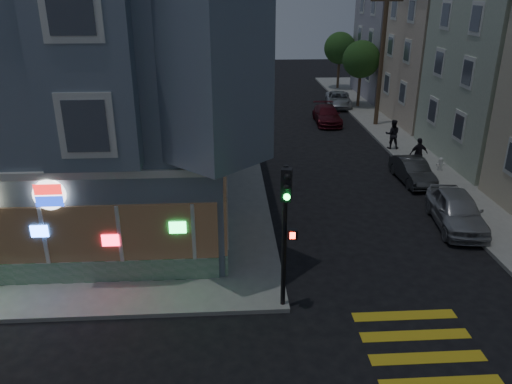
{
  "coord_description": "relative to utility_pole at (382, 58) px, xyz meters",
  "views": [
    {
      "loc": [
        1.16,
        -10.8,
        9.39
      ],
      "look_at": [
        2.22,
        6.53,
        2.23
      ],
      "focal_mm": 35.0,
      "sensor_mm": 36.0,
      "label": 1
    }
  ],
  "objects": [
    {
      "name": "parked_car_a",
      "position": [
        -1.3,
        -16.36,
        -4.05
      ],
      "size": [
        2.32,
        4.58,
        1.49
      ],
      "primitive_type": "imported",
      "rotation": [
        0.0,
        0.0,
        -0.13
      ],
      "color": "#A2A4A9",
      "rests_on": "ground"
    },
    {
      "name": "street_tree_far",
      "position": [
        0.2,
        14.0,
        -0.86
      ],
      "size": [
        3.0,
        3.0,
        5.3
      ],
      "color": "#4C3826",
      "rests_on": "sidewalk_ne"
    },
    {
      "name": "pedestrian_a",
      "position": [
        -0.7,
        -5.85,
        -3.75
      ],
      "size": [
        0.98,
        0.83,
        1.79
      ],
      "primitive_type": "imported",
      "rotation": [
        0.0,
        0.0,
        2.95
      ],
      "color": "black",
      "rests_on": "sidewalk_ne"
    },
    {
      "name": "pedestrian_b",
      "position": [
        -0.49,
        -9.7,
        -3.77
      ],
      "size": [
        1.07,
        0.54,
        1.75
      ],
      "primitive_type": "imported",
      "rotation": [
        0.0,
        0.0,
        3.25
      ],
      "color": "black",
      "rests_on": "sidewalk_ne"
    },
    {
      "name": "parked_car_b",
      "position": [
        -1.3,
        -11.16,
        -4.19
      ],
      "size": [
        1.42,
        3.74,
        1.22
      ],
      "primitive_type": "imported",
      "rotation": [
        0.0,
        0.0,
        0.04
      ],
      "color": "#333538",
      "rests_on": "ground"
    },
    {
      "name": "row_house_d",
      "position": [
        7.5,
        10.0,
        0.6
      ],
      "size": [
        12.0,
        8.6,
        10.5
      ],
      "primitive_type": "cube",
      "color": "#948E9C",
      "rests_on": "sidewalk_ne"
    },
    {
      "name": "street_tree_near",
      "position": [
        0.2,
        6.0,
        -0.86
      ],
      "size": [
        3.0,
        3.0,
        5.3
      ],
      "color": "#4C3826",
      "rests_on": "sidewalk_ne"
    },
    {
      "name": "sidewalk_nw",
      "position": [
        -25.5,
        -1.0,
        -4.72
      ],
      "size": [
        33.0,
        42.0,
        0.15
      ],
      "primitive_type": "cube",
      "color": "gray",
      "rests_on": "ground"
    },
    {
      "name": "fire_hydrant",
      "position": [
        0.69,
        -9.94,
        -4.26
      ],
      "size": [
        0.42,
        0.24,
        0.73
      ],
      "color": "white",
      "rests_on": "sidewalk_ne"
    },
    {
      "name": "corner_building",
      "position": [
        -18.0,
        -13.02,
        1.02
      ],
      "size": [
        14.6,
        14.6,
        11.4
      ],
      "color": "slate",
      "rests_on": "sidewalk_nw"
    },
    {
      "name": "traffic_signal",
      "position": [
        -9.18,
        -21.82,
        -1.53
      ],
      "size": [
        0.57,
        0.52,
        4.61
      ],
      "rotation": [
        0.0,
        0.0,
        -0.26
      ],
      "color": "black",
      "rests_on": "sidewalk_nw"
    },
    {
      "name": "parked_car_d",
      "position": [
        -1.38,
        6.39,
        -4.19
      ],
      "size": [
        2.58,
        4.62,
        1.22
      ],
      "primitive_type": "imported",
      "rotation": [
        0.0,
        0.0,
        -0.13
      ],
      "color": "#AAAEB5",
      "rests_on": "ground"
    },
    {
      "name": "ground",
      "position": [
        -12.0,
        -24.0,
        -4.8
      ],
      "size": [
        120.0,
        120.0,
        0.0
      ],
      "primitive_type": "plane",
      "color": "black",
      "rests_on": "ground"
    },
    {
      "name": "row_house_c",
      "position": [
        7.5,
        1.0,
        -0.15
      ],
      "size": [
        12.0,
        8.6,
        9.0
      ],
      "primitive_type": "cube",
      "color": "#B7A68D",
      "rests_on": "sidewalk_ne"
    },
    {
      "name": "utility_pole",
      "position": [
        0.0,
        0.0,
        0.0
      ],
      "size": [
        2.2,
        0.3,
        9.0
      ],
      "color": "#4C3826",
      "rests_on": "sidewalk_ne"
    },
    {
      "name": "parked_car_c",
      "position": [
        -3.4,
        0.96,
        -4.16
      ],
      "size": [
        1.93,
        4.44,
        1.27
      ],
      "primitive_type": "imported",
      "rotation": [
        0.0,
        0.0,
        -0.04
      ],
      "color": "#52121C",
      "rests_on": "ground"
    }
  ]
}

